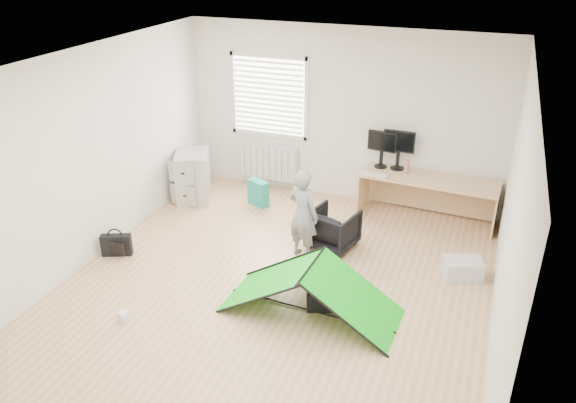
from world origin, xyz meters
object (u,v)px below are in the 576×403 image
(storage_crate, at_px, (463,269))
(laptop_bag, at_px, (116,245))
(thermos, at_px, (407,167))
(duffel_bag, at_px, (330,298))
(office_chair, at_px, (333,229))
(monitor_left, at_px, (381,154))
(person, at_px, (303,214))
(kite, at_px, (311,289))
(monitor_right, at_px, (398,155))
(filing_cabinet, at_px, (193,176))
(desk, at_px, (427,199))

(storage_crate, height_order, laptop_bag, laptop_bag)
(thermos, relative_size, duffel_bag, 0.41)
(office_chair, distance_m, storage_crate, 1.75)
(monitor_left, bearing_deg, storage_crate, -41.30)
(person, height_order, storage_crate, person)
(office_chair, height_order, kite, kite)
(office_chair, bearing_deg, monitor_right, -97.02)
(kite, relative_size, duffel_bag, 3.73)
(filing_cabinet, bearing_deg, thermos, -13.90)
(monitor_left, height_order, laptop_bag, monitor_left)
(person, bearing_deg, kite, 133.09)
(filing_cabinet, bearing_deg, monitor_right, -10.73)
(office_chair, relative_size, person, 0.49)
(storage_crate, distance_m, duffel_bag, 1.79)
(desk, distance_m, filing_cabinet, 3.65)
(kite, bearing_deg, monitor_left, 90.45)
(thermos, xyz_separation_m, storage_crate, (1.01, -1.47, -0.65))
(desk, distance_m, duffel_bag, 2.68)
(thermos, height_order, laptop_bag, thermos)
(monitor_right, relative_size, kite, 0.23)
(kite, relative_size, laptop_bag, 5.06)
(office_chair, bearing_deg, duffel_bag, 119.33)
(thermos, distance_m, person, 1.97)
(kite, xyz_separation_m, storage_crate, (1.55, 1.33, -0.18))
(filing_cabinet, relative_size, person, 0.63)
(laptop_bag, bearing_deg, thermos, 13.24)
(office_chair, relative_size, laptop_bag, 1.52)
(kite, height_order, storage_crate, kite)
(monitor_left, xyz_separation_m, storage_crate, (1.43, -1.60, -0.75))
(person, bearing_deg, thermos, -101.85)
(desk, distance_m, monitor_left, 0.96)
(person, xyz_separation_m, laptop_bag, (-2.33, -0.86, -0.47))
(filing_cabinet, bearing_deg, person, -50.03)
(monitor_left, relative_size, laptop_bag, 1.11)
(laptop_bag, distance_m, duffel_bag, 3.00)
(filing_cabinet, bearing_deg, monitor_left, -9.85)
(filing_cabinet, xyz_separation_m, thermos, (3.26, 0.62, 0.39))
(thermos, distance_m, laptop_bag, 4.25)
(desk, height_order, storage_crate, desk)
(filing_cabinet, relative_size, storage_crate, 1.72)
(desk, relative_size, person, 1.59)
(person, distance_m, duffel_bag, 1.26)
(desk, relative_size, monitor_left, 4.48)
(thermos, height_order, kite, thermos)
(filing_cabinet, xyz_separation_m, office_chair, (2.54, -0.69, -0.12))
(desk, height_order, monitor_right, monitor_right)
(monitor_left, xyz_separation_m, kite, (-0.13, -2.93, -0.57))
(desk, bearing_deg, monitor_left, 170.11)
(office_chair, height_order, storage_crate, office_chair)
(storage_crate, bearing_deg, kite, -139.34)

